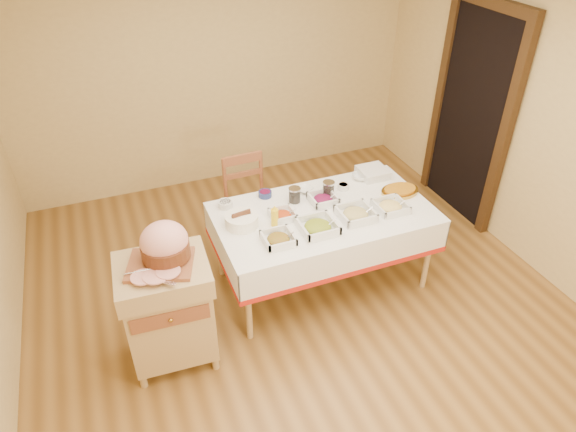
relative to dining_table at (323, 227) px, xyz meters
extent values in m
plane|color=brown|center=(-0.30, -0.30, -0.60)|extent=(5.00, 5.00, 0.00)
plane|color=tan|center=(-0.30, 2.20, 0.70)|extent=(4.50, 0.00, 4.50)
plane|color=tan|center=(1.95, -0.30, 0.70)|extent=(0.00, 5.00, 5.00)
cube|color=black|center=(1.91, 0.60, 0.45)|extent=(0.06, 0.90, 2.10)
cube|color=#392312|center=(1.89, 0.10, 0.45)|extent=(0.08, 0.10, 2.10)
cube|color=#392312|center=(1.89, 1.10, 0.45)|extent=(0.08, 0.10, 2.10)
cube|color=#392312|center=(1.89, 0.60, 1.55)|extent=(0.08, 1.10, 0.10)
cube|color=tan|center=(0.00, 0.00, 0.13)|extent=(1.80, 1.00, 0.04)
cylinder|color=tan|center=(-0.82, -0.42, -0.24)|extent=(0.05, 0.05, 0.71)
cylinder|color=tan|center=(-0.82, 0.42, -0.24)|extent=(0.05, 0.05, 0.71)
cylinder|color=tan|center=(0.82, -0.42, -0.24)|extent=(0.05, 0.05, 0.71)
cylinder|color=tan|center=(0.82, 0.42, -0.24)|extent=(0.05, 0.05, 0.71)
cube|color=white|center=(0.00, 0.00, 0.16)|extent=(1.82, 1.02, 0.01)
cube|color=tan|center=(-1.41, -0.39, -0.17)|extent=(0.62, 0.52, 0.64)
cube|color=tan|center=(-1.41, -0.39, 0.23)|extent=(0.67, 0.57, 0.16)
cube|color=brown|center=(-1.41, -0.64, 0.04)|extent=(0.53, 0.04, 0.13)
sphere|color=#B48C32|center=(-1.41, -0.65, 0.04)|extent=(0.03, 0.03, 0.03)
cylinder|color=tan|center=(-1.68, -0.60, -0.55)|extent=(0.05, 0.05, 0.11)
cylinder|color=tan|center=(-1.68, -0.17, -0.55)|extent=(0.05, 0.05, 0.11)
cylinder|color=tan|center=(-1.15, -0.60, -0.55)|extent=(0.05, 0.05, 0.11)
cylinder|color=tan|center=(-1.15, -0.17, -0.55)|extent=(0.05, 0.05, 0.11)
cube|color=brown|center=(-0.42, 0.71, -0.13)|extent=(0.44, 0.42, 0.03)
cylinder|color=brown|center=(-0.60, 0.52, -0.37)|extent=(0.04, 0.04, 0.46)
cylinder|color=brown|center=(-0.61, 0.88, -0.37)|extent=(0.04, 0.04, 0.46)
cylinder|color=brown|center=(-0.24, 0.53, -0.37)|extent=(0.04, 0.04, 0.46)
cylinder|color=brown|center=(-0.25, 0.90, -0.37)|extent=(0.04, 0.04, 0.46)
cylinder|color=brown|center=(-0.61, 0.88, 0.10)|extent=(0.04, 0.04, 0.49)
cylinder|color=brown|center=(-0.25, 0.90, 0.10)|extent=(0.04, 0.04, 0.49)
cube|color=brown|center=(-0.43, 0.89, 0.30)|extent=(0.39, 0.04, 0.09)
cube|color=brown|center=(-1.41, -0.39, 0.32)|extent=(0.44, 0.35, 0.03)
ellipsoid|color=pink|center=(-1.36, -0.34, 0.48)|extent=(0.33, 0.29, 0.28)
cylinder|color=#582B14|center=(-1.36, -0.34, 0.40)|extent=(0.33, 0.33, 0.11)
cube|color=silver|center=(-1.47, -0.56, 0.34)|extent=(0.28, 0.12, 0.00)
cylinder|color=silver|center=(-1.50, -0.44, 0.35)|extent=(0.32, 0.09, 0.01)
cube|color=silver|center=(-0.50, -0.25, 0.17)|extent=(0.23, 0.23, 0.01)
ellipsoid|color=red|center=(-0.50, -0.25, 0.19)|extent=(0.18, 0.18, 0.06)
cylinder|color=silver|center=(-0.45, -0.28, 0.20)|extent=(0.14, 0.01, 0.10)
cube|color=silver|center=(-0.16, -0.22, 0.17)|extent=(0.29, 0.29, 0.02)
ellipsoid|color=gold|center=(-0.16, -0.22, 0.20)|extent=(0.22, 0.22, 0.08)
cylinder|color=silver|center=(-0.10, -0.25, 0.20)|extent=(0.16, 0.01, 0.12)
cube|color=silver|center=(0.20, -0.18, 0.17)|extent=(0.28, 0.28, 0.02)
ellipsoid|color=tan|center=(0.20, -0.18, 0.20)|extent=(0.21, 0.21, 0.07)
cylinder|color=silver|center=(0.27, -0.20, 0.20)|extent=(0.16, 0.01, 0.11)
cube|color=silver|center=(0.54, -0.18, 0.17)|extent=(0.25, 0.25, 0.01)
ellipsoid|color=#E9CF6E|center=(0.54, -0.18, 0.19)|extent=(0.19, 0.19, 0.07)
cylinder|color=silver|center=(0.59, -0.20, 0.19)|extent=(0.13, 0.01, 0.10)
cube|color=silver|center=(-0.36, 0.04, 0.17)|extent=(0.20, 0.20, 0.01)
ellipsoid|color=#B93A0D|center=(-0.36, 0.04, 0.19)|extent=(0.15, 0.15, 0.05)
cylinder|color=silver|center=(-0.31, 0.02, 0.19)|extent=(0.13, 0.01, 0.09)
cube|color=silver|center=(0.05, 0.13, 0.17)|extent=(0.22, 0.22, 0.02)
ellipsoid|color=maroon|center=(0.05, 0.13, 0.19)|extent=(0.17, 0.17, 0.06)
cylinder|color=silver|center=(0.10, 0.11, 0.20)|extent=(0.15, 0.01, 0.11)
cylinder|color=silver|center=(-0.75, 0.37, 0.19)|extent=(0.12, 0.12, 0.06)
cylinder|color=black|center=(-0.75, 0.37, 0.21)|extent=(0.10, 0.10, 0.02)
cylinder|color=navy|center=(-0.38, 0.41, 0.19)|extent=(0.12, 0.12, 0.05)
cylinder|color=maroon|center=(-0.38, 0.41, 0.20)|extent=(0.09, 0.09, 0.02)
cylinder|color=silver|center=(0.31, 0.27, 0.19)|extent=(0.10, 0.10, 0.05)
cylinder|color=#B93A0D|center=(0.31, 0.27, 0.20)|extent=(0.08, 0.08, 0.02)
imported|color=silver|center=(-0.02, 0.36, 0.18)|extent=(0.19, 0.19, 0.03)
imported|color=silver|center=(0.54, 0.37, 0.19)|extent=(0.17, 0.17, 0.05)
cylinder|color=silver|center=(-0.17, 0.24, 0.22)|extent=(0.10, 0.10, 0.12)
cylinder|color=silver|center=(-0.17, 0.24, 0.29)|extent=(0.11, 0.11, 0.01)
cylinder|color=black|center=(-0.17, 0.24, 0.21)|extent=(0.08, 0.08, 0.09)
cylinder|color=silver|center=(0.14, 0.22, 0.22)|extent=(0.10, 0.10, 0.12)
cylinder|color=silver|center=(0.14, 0.22, 0.29)|extent=(0.11, 0.11, 0.01)
cylinder|color=black|center=(0.14, 0.22, 0.21)|extent=(0.08, 0.08, 0.09)
cylinder|color=yellow|center=(-0.45, -0.03, 0.24)|extent=(0.06, 0.06, 0.15)
cone|color=yellow|center=(-0.45, -0.03, 0.33)|extent=(0.04, 0.04, 0.04)
cylinder|color=white|center=(-0.70, 0.06, 0.21)|extent=(0.27, 0.27, 0.10)
cube|color=silver|center=(0.68, 0.37, 0.17)|extent=(0.26, 0.26, 0.01)
cube|color=silver|center=(0.68, 0.37, 0.18)|extent=(0.26, 0.26, 0.01)
cube|color=silver|center=(0.68, 0.37, 0.20)|extent=(0.26, 0.26, 0.01)
cube|color=silver|center=(0.68, 0.37, 0.22)|extent=(0.26, 0.26, 0.01)
cube|color=silver|center=(0.68, 0.37, 0.23)|extent=(0.26, 0.26, 0.01)
ellipsoid|color=#B48C32|center=(0.75, 0.03, 0.18)|extent=(0.35, 0.25, 0.03)
ellipsoid|color=#B87313|center=(0.75, 0.03, 0.19)|extent=(0.30, 0.21, 0.04)
camera|label=1|loc=(-1.59, -3.20, 2.57)|focal=32.00mm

